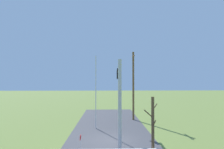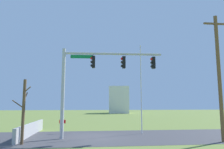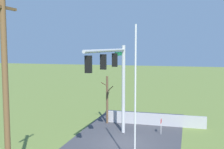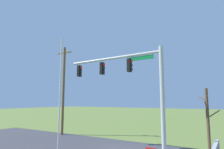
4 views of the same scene
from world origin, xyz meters
TOP-DOWN VIEW (x-y plane):
  - ground_plane at (0.00, 0.00)m, footprint 160.00×160.00m
  - sidewalk_corner at (3.51, 0.61)m, footprint 6.00×6.00m
  - retaining_fence at (5.28, -1.55)m, footprint 0.20×8.82m
  - signal_mast at (0.14, 0.72)m, footprint 8.00×0.66m
  - flagpole at (-4.29, -1.60)m, footprint 0.10×0.10m
  - utility_pole at (-8.88, 3.25)m, footprint 1.90×0.26m
  - bare_tree at (4.83, 2.62)m, footprint 1.27×1.02m
  - open_sign at (2.79, -2.38)m, footprint 0.56×0.04m

SIDE VIEW (x-z plane):
  - ground_plane at x=0.00m, z-range 0.00..0.00m
  - sidewalk_corner at x=3.51m, z-range 0.00..0.01m
  - retaining_fence at x=5.28m, z-range 0.00..1.03m
  - open_sign at x=2.79m, z-range 0.30..1.52m
  - bare_tree at x=4.83m, z-range 0.06..4.34m
  - flagpole at x=-4.29m, z-range 0.00..8.12m
  - utility_pole at x=-8.88m, z-range 0.17..9.36m
  - signal_mast at x=0.14m, z-range 1.54..8.56m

